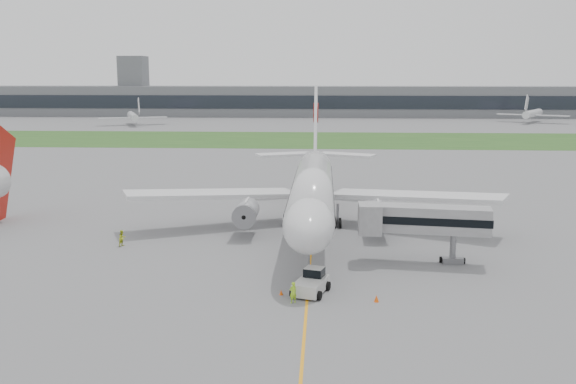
# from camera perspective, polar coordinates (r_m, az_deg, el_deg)

# --- Properties ---
(ground) EXTENTS (600.00, 600.00, 0.00)m
(ground) POSITION_cam_1_polar(r_m,az_deg,el_deg) (76.92, 2.13, -4.32)
(ground) COLOR slate
(ground) RESTS_ON ground
(apron_markings) EXTENTS (70.00, 70.00, 0.04)m
(apron_markings) POSITION_cam_1_polar(r_m,az_deg,el_deg) (72.10, 2.05, -5.33)
(apron_markings) COLOR #FDA016
(apron_markings) RESTS_ON ground
(grass_strip) EXTENTS (600.00, 50.00, 0.02)m
(grass_strip) POSITION_cam_1_polar(r_m,az_deg,el_deg) (195.36, 2.84, 4.68)
(grass_strip) COLOR #28531F
(grass_strip) RESTS_ON ground
(terminal_building) EXTENTS (320.00, 22.30, 14.00)m
(terminal_building) POSITION_cam_1_polar(r_m,az_deg,el_deg) (304.51, 3.02, 8.06)
(terminal_building) COLOR slate
(terminal_building) RESTS_ON ground
(control_tower) EXTENTS (12.00, 12.00, 56.00)m
(control_tower) POSITION_cam_1_polar(r_m,az_deg,el_deg) (320.31, -13.43, 6.65)
(control_tower) COLOR slate
(control_tower) RESTS_ON ground
(airliner) EXTENTS (48.13, 53.95, 17.88)m
(airliner) POSITION_cam_1_polar(r_m,az_deg,el_deg) (80.47, 2.22, 0.47)
(airliner) COLOR silver
(airliner) RESTS_ON ground
(pushback_tug) EXTENTS (3.72, 4.64, 2.12)m
(pushback_tug) POSITION_cam_1_polar(r_m,az_deg,el_deg) (58.82, 2.11, -8.02)
(pushback_tug) COLOR silver
(pushback_tug) RESTS_ON ground
(jet_bridge) EXTENTS (13.77, 4.57, 6.28)m
(jet_bridge) POSITION_cam_1_polar(r_m,az_deg,el_deg) (68.16, 11.60, -2.44)
(jet_bridge) COLOR #A3A3A5
(jet_bridge) RESTS_ON ground
(safety_cone_left) EXTENTS (0.35, 0.35, 0.48)m
(safety_cone_left) POSITION_cam_1_polar(r_m,az_deg,el_deg) (58.41, -0.62, -8.91)
(safety_cone_left) COLOR #FE580D
(safety_cone_left) RESTS_ON ground
(safety_cone_right) EXTENTS (0.44, 0.44, 0.61)m
(safety_cone_right) POSITION_cam_1_polar(r_m,az_deg,el_deg) (57.21, 7.87, -9.36)
(safety_cone_right) COLOR #FE580D
(safety_cone_right) RESTS_ON ground
(ground_crew_near) EXTENTS (0.83, 0.77, 1.90)m
(ground_crew_near) POSITION_cam_1_polar(r_m,az_deg,el_deg) (56.24, 0.45, -8.92)
(ground_crew_near) COLOR #A3E325
(ground_crew_near) RESTS_ON ground
(ground_crew_far) EXTENTS (1.05, 1.15, 1.90)m
(ground_crew_far) POSITION_cam_1_polar(r_m,az_deg,el_deg) (76.58, -14.52, -3.99)
(ground_crew_far) COLOR #BECD22
(ground_crew_far) RESTS_ON ground
(distant_aircraft_left) EXTENTS (32.54, 30.77, 9.96)m
(distant_aircraft_left) POSITION_cam_1_polar(r_m,az_deg,el_deg) (258.20, -13.60, 5.80)
(distant_aircraft_left) COLOR silver
(distant_aircraft_left) RESTS_ON ground
(distant_aircraft_right) EXTENTS (36.71, 35.42, 10.78)m
(distant_aircraft_right) POSITION_cam_1_polar(r_m,az_deg,el_deg) (281.77, 20.88, 5.78)
(distant_aircraft_right) COLOR silver
(distant_aircraft_right) RESTS_ON ground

